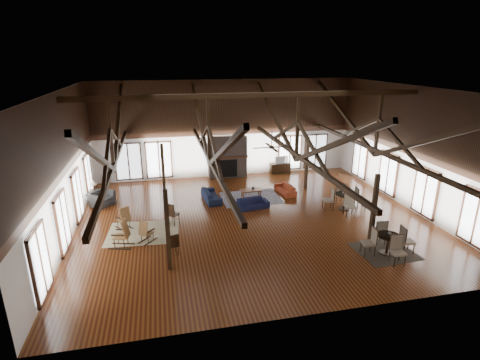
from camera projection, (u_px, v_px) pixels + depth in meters
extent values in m
plane|color=brown|center=(253.00, 219.00, 17.66)|extent=(16.00, 16.00, 0.00)
cube|color=black|center=(255.00, 89.00, 15.76)|extent=(16.00, 14.00, 0.02)
cube|color=white|center=(226.00, 129.00, 23.20)|extent=(16.00, 0.02, 6.00)
cube|color=white|center=(317.00, 223.00, 10.22)|extent=(16.00, 0.02, 6.00)
cube|color=white|center=(62.00, 169.00, 15.10)|extent=(0.02, 14.00, 6.00)
cube|color=white|center=(412.00, 149.00, 18.32)|extent=(0.02, 14.00, 6.00)
cube|color=black|center=(255.00, 95.00, 15.84)|extent=(15.60, 0.18, 0.22)
cube|color=black|center=(114.00, 165.00, 15.49)|extent=(0.16, 13.70, 0.18)
cube|color=black|center=(110.00, 133.00, 15.06)|extent=(0.14, 0.14, 2.70)
cube|color=black|center=(118.00, 121.00, 18.34)|extent=(0.15, 7.07, 3.12)
cube|color=black|center=(98.00, 158.00, 11.86)|extent=(0.15, 7.07, 3.12)
cube|color=black|center=(209.00, 159.00, 16.29)|extent=(0.16, 13.70, 0.18)
cube|color=black|center=(209.00, 129.00, 15.86)|extent=(0.14, 0.14, 2.70)
cube|color=black|center=(200.00, 119.00, 19.15)|extent=(0.15, 7.07, 3.12)
cube|color=black|center=(223.00, 151.00, 12.66)|extent=(0.15, 7.07, 3.12)
cube|color=black|center=(296.00, 155.00, 17.10)|extent=(0.16, 13.70, 0.18)
cube|color=black|center=(298.00, 125.00, 16.67)|extent=(0.14, 0.14, 2.70)
cube|color=black|center=(274.00, 116.00, 19.95)|extent=(0.15, 7.07, 3.12)
cube|color=black|center=(332.00, 146.00, 13.47)|extent=(0.15, 7.07, 3.12)
cube|color=black|center=(375.00, 150.00, 17.90)|extent=(0.16, 13.70, 0.18)
cube|color=black|center=(379.00, 122.00, 17.47)|extent=(0.14, 0.14, 2.70)
cube|color=black|center=(343.00, 114.00, 20.76)|extent=(0.15, 7.07, 3.12)
cube|color=black|center=(429.00, 140.00, 14.27)|extent=(0.15, 7.07, 3.12)
cube|color=black|center=(168.00, 230.00, 13.13)|extent=(0.16, 0.16, 3.05)
cube|color=black|center=(374.00, 211.00, 14.74)|extent=(0.16, 0.16, 3.05)
cube|color=black|center=(163.00, 172.00, 19.62)|extent=(0.16, 0.16, 3.05)
cube|color=black|center=(307.00, 163.00, 21.23)|extent=(0.16, 0.16, 3.05)
cube|color=brown|center=(227.00, 157.00, 23.44)|extent=(2.40, 0.62, 2.60)
cube|color=black|center=(228.00, 168.00, 23.35)|extent=(1.10, 0.06, 1.10)
cube|color=#361C10|center=(228.00, 157.00, 23.17)|extent=(2.50, 0.20, 0.12)
cylinder|color=black|center=(272.00, 139.00, 15.55)|extent=(0.04, 0.04, 0.70)
cylinder|color=black|center=(272.00, 147.00, 15.66)|extent=(0.20, 0.20, 0.10)
cube|color=black|center=(282.00, 147.00, 15.75)|extent=(0.70, 0.12, 0.02)
cube|color=black|center=(269.00, 145.00, 16.08)|extent=(0.12, 0.70, 0.02)
cube|color=black|center=(261.00, 148.00, 15.57)|extent=(0.70, 0.12, 0.02)
cube|color=black|center=(275.00, 150.00, 15.25)|extent=(0.12, 0.70, 0.02)
imported|color=#121634|center=(251.00, 204.00, 18.84)|extent=(1.84, 0.95, 0.51)
imported|color=#131B35|center=(211.00, 195.00, 19.89)|extent=(1.96, 0.92, 0.55)
imported|color=#95371D|center=(285.00, 189.00, 20.96)|extent=(1.72, 0.83, 0.48)
cube|color=brown|center=(251.00, 190.00, 20.27)|extent=(1.18, 0.66, 0.06)
cube|color=brown|center=(243.00, 196.00, 20.07)|extent=(0.06, 0.06, 0.38)
cube|color=brown|center=(242.00, 193.00, 20.42)|extent=(0.06, 0.06, 0.38)
cube|color=brown|center=(260.00, 195.00, 20.27)|extent=(0.06, 0.06, 0.38)
cube|color=brown|center=(259.00, 192.00, 20.62)|extent=(0.06, 0.06, 0.38)
imported|color=#B2B2B2|center=(253.00, 188.00, 20.31)|extent=(0.18, 0.18, 0.18)
imported|color=#2A2A2C|center=(102.00, 199.00, 19.22)|extent=(1.46, 1.47, 0.72)
cube|color=black|center=(95.00, 196.00, 19.66)|extent=(0.49, 0.49, 0.65)
cylinder|color=black|center=(94.00, 187.00, 19.50)|extent=(0.08, 0.08, 0.39)
cone|color=white|center=(93.00, 182.00, 19.42)|extent=(0.35, 0.35, 0.28)
cube|color=brown|center=(123.00, 220.00, 16.66)|extent=(0.63, 0.62, 0.05)
cube|color=brown|center=(125.00, 215.00, 16.43)|extent=(0.47, 0.42, 0.66)
cube|color=black|center=(120.00, 229.00, 16.64)|extent=(0.53, 0.67, 0.05)
cube|color=black|center=(128.00, 226.00, 16.91)|extent=(0.53, 0.67, 0.05)
cube|color=brown|center=(147.00, 233.00, 15.47)|extent=(0.59, 0.59, 0.04)
cube|color=brown|center=(143.00, 228.00, 15.21)|extent=(0.43, 0.40, 0.62)
cube|color=black|center=(144.00, 240.00, 15.66)|extent=(0.53, 0.61, 0.04)
cube|color=black|center=(151.00, 242.00, 15.50)|extent=(0.53, 0.61, 0.04)
cube|color=brown|center=(121.00, 237.00, 14.99)|extent=(0.61, 0.62, 0.05)
cube|color=brown|center=(126.00, 229.00, 14.87)|extent=(0.32, 0.55, 0.74)
cube|color=black|center=(120.00, 249.00, 14.92)|extent=(0.90, 0.28, 0.05)
cube|color=black|center=(124.00, 244.00, 15.33)|extent=(0.90, 0.28, 0.05)
cube|color=black|center=(173.00, 214.00, 17.04)|extent=(0.62, 0.62, 0.05)
cube|color=black|center=(170.00, 210.00, 16.78)|extent=(0.37, 0.31, 0.58)
cylinder|color=black|center=(174.00, 219.00, 17.12)|extent=(0.04, 0.04, 0.48)
cube|color=black|center=(173.00, 245.00, 14.43)|extent=(0.49, 0.49, 0.05)
cube|color=black|center=(174.00, 241.00, 14.21)|extent=(0.38, 0.16, 0.50)
cylinder|color=black|center=(173.00, 250.00, 14.49)|extent=(0.03, 0.03, 0.41)
cylinder|color=black|center=(389.00, 236.00, 14.40)|extent=(0.90, 0.90, 0.04)
cylinder|color=black|center=(388.00, 244.00, 14.52)|extent=(0.10, 0.10, 0.75)
cylinder|color=black|center=(386.00, 253.00, 14.64)|extent=(0.54, 0.54, 0.04)
cylinder|color=black|center=(345.00, 194.00, 18.58)|extent=(0.94, 0.94, 0.04)
cylinder|color=black|center=(344.00, 202.00, 18.70)|extent=(0.10, 0.10, 0.78)
cylinder|color=black|center=(344.00, 209.00, 18.83)|extent=(0.56, 0.56, 0.04)
imported|color=#B2B2B2|center=(390.00, 233.00, 14.45)|extent=(0.15, 0.15, 0.10)
imported|color=#B2B2B2|center=(343.00, 193.00, 18.61)|extent=(0.17, 0.17, 0.10)
cube|color=black|center=(280.00, 168.00, 24.52)|extent=(1.31, 0.49, 0.65)
imported|color=#B2B2B2|center=(281.00, 160.00, 24.35)|extent=(0.88, 0.23, 0.50)
cube|color=#C1B286|center=(143.00, 233.00, 16.33)|extent=(3.21, 2.61, 0.01)
cube|color=#181741|center=(251.00, 198.00, 20.32)|extent=(3.15, 2.38, 0.01)
cube|color=black|center=(384.00, 251.00, 14.79)|extent=(2.28, 2.09, 0.01)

